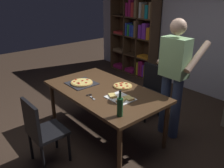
# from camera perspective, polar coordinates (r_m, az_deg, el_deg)

# --- Properties ---
(ground_plane) EXTENTS (12.00, 12.00, 0.00)m
(ground_plane) POSITION_cam_1_polar(r_m,az_deg,el_deg) (3.75, -1.78, -11.98)
(ground_plane) COLOR #38281E
(back_wall) EXTENTS (6.40, 0.10, 2.80)m
(back_wall) POSITION_cam_1_polar(r_m,az_deg,el_deg) (5.18, 21.63, 12.91)
(back_wall) COLOR #BCB7C6
(back_wall) RESTS_ON ground_plane
(dining_table) EXTENTS (1.78, 1.02, 0.75)m
(dining_table) POSITION_cam_1_polar(r_m,az_deg,el_deg) (3.41, -1.92, -2.43)
(dining_table) COLOR #4C331E
(dining_table) RESTS_ON ground_plane
(chair_near_camera) EXTENTS (0.42, 0.42, 0.90)m
(chair_near_camera) POSITION_cam_1_polar(r_m,az_deg,el_deg) (3.05, -16.86, -10.36)
(chair_near_camera) COLOR black
(chair_near_camera) RESTS_ON ground_plane
(chair_far_side) EXTENTS (0.42, 0.42, 0.90)m
(chair_far_side) POSITION_cam_1_polar(r_m,az_deg,el_deg) (4.12, 8.97, -0.82)
(chair_far_side) COLOR black
(chair_far_side) RESTS_ON ground_plane
(bookshelf) EXTENTS (1.40, 0.35, 1.95)m
(bookshelf) POSITION_cam_1_polar(r_m,az_deg,el_deg) (6.05, 5.88, 11.48)
(bookshelf) COLOR #513823
(bookshelf) RESTS_ON ground_plane
(person_serving_pizza) EXTENTS (0.55, 0.54, 1.75)m
(person_serving_pizza) POSITION_cam_1_polar(r_m,az_deg,el_deg) (3.43, 14.85, 2.65)
(person_serving_pizza) COLOR #38476B
(person_serving_pizza) RESTS_ON ground_plane
(pepperoni_pizza_on_tray) EXTENTS (0.40, 0.40, 0.04)m
(pepperoni_pizza_on_tray) POSITION_cam_1_polar(r_m,az_deg,el_deg) (3.62, -7.36, 0.30)
(pepperoni_pizza_on_tray) COLOR #2D2D33
(pepperoni_pizza_on_tray) RESTS_ON dining_table
(pizza_slices_on_towel) EXTENTS (0.37, 0.28, 0.03)m
(pizza_slices_on_towel) POSITION_cam_1_polar(r_m,az_deg,el_deg) (3.10, 2.08, -3.45)
(pizza_slices_on_towel) COLOR white
(pizza_slices_on_towel) RESTS_ON dining_table
(wine_bottle) EXTENTS (0.07, 0.07, 0.32)m
(wine_bottle) POSITION_cam_1_polar(r_m,az_deg,el_deg) (2.66, 1.94, -5.49)
(wine_bottle) COLOR #194723
(wine_bottle) RESTS_ON dining_table
(kitchen_scissors) EXTENTS (0.20, 0.09, 0.01)m
(kitchen_scissors) POSITION_cam_1_polar(r_m,az_deg,el_deg) (3.19, -5.31, -2.93)
(kitchen_scissors) COLOR silver
(kitchen_scissors) RESTS_ON dining_table
(second_pizza_plain) EXTENTS (0.28, 0.28, 0.03)m
(second_pizza_plain) POSITION_cam_1_polar(r_m,az_deg,el_deg) (3.49, 2.63, -0.45)
(second_pizza_plain) COLOR tan
(second_pizza_plain) RESTS_ON dining_table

